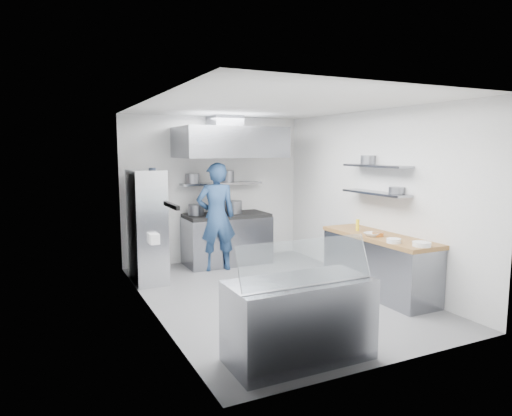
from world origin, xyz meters
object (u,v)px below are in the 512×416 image
chef (216,217)px  display_case (299,320)px  gas_range (227,240)px  wire_rack (147,226)px

chef → display_case: (-0.50, -3.73, -0.55)m
chef → gas_range: bearing=-126.6°
wire_rack → gas_range: bearing=18.5°
gas_range → chef: size_ratio=0.82×
gas_range → wire_rack: (-1.63, -0.54, 0.48)m
wire_rack → display_case: (0.77, -3.56, -0.50)m
gas_range → wire_rack: 1.78m
display_case → gas_range: bearing=78.2°
gas_range → display_case: (-0.86, -4.10, -0.03)m
gas_range → display_case: bearing=-101.8°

